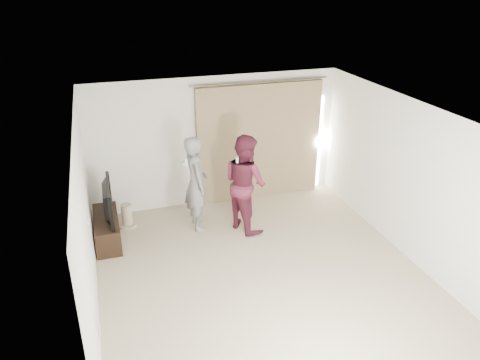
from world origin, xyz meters
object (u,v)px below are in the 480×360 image
object	(u,v)px
tv_console	(107,229)
person_man	(196,183)
person_woman	(245,183)
tv	(103,201)

from	to	relation	value
tv_console	person_man	size ratio (longest dim) A/B	0.68
person_man	person_woman	size ratio (longest dim) A/B	0.98
tv_console	tv	bearing A→B (deg)	0.00
person_man	tv_console	bearing A→B (deg)	-179.17
person_man	person_woman	bearing A→B (deg)	-18.82
person_man	person_woman	world-z (taller)	person_woman
tv	person_woman	bearing A→B (deg)	-95.02
tv_console	person_woman	bearing A→B (deg)	-6.04
person_man	tv	bearing A→B (deg)	-179.17
person_woman	tv_console	bearing A→B (deg)	173.96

